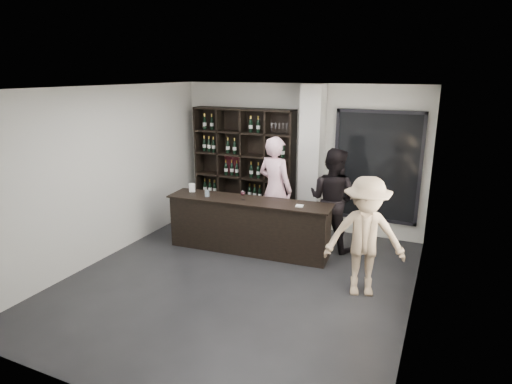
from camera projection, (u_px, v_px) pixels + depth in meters
The scene contains 12 objects.
floor at pixel (239, 281), 6.61m from camera, with size 5.00×5.50×0.01m, color black.
wine_shelf at pixel (244, 166), 8.98m from camera, with size 2.20×0.35×2.40m, color black, non-canonical shape.
structural_column at pixel (311, 161), 8.24m from camera, with size 0.40×0.40×2.90m, color silver.
glass_panel at pixel (377, 167), 7.96m from camera, with size 1.60×0.08×2.10m.
tasting_counter at pixel (248, 226), 7.58m from camera, with size 2.93×0.61×0.96m.
taster_pink at pixel (275, 189), 8.02m from camera, with size 0.72×0.47×1.98m, color #FBBDCF.
taster_black at pixel (332, 199), 7.60m from camera, with size 0.90×0.70×1.85m, color black.
customer at pixel (365, 237), 6.00m from camera, with size 1.13×0.65×1.74m, color #91795E.
wine_glass at pixel (243, 195), 7.42m from camera, with size 0.08×0.08×0.19m, color white, non-canonical shape.
spit_cup at pixel (207, 193), 7.64m from camera, with size 0.08×0.08×0.11m, color silver.
napkin_stack at pixel (299, 206), 7.07m from camera, with size 0.12×0.12×0.02m, color white.
card_stand at pixel (192, 188), 7.92m from camera, with size 0.11×0.05×0.16m, color white.
Camera 1 is at (2.72, -5.34, 3.11)m, focal length 30.00 mm.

